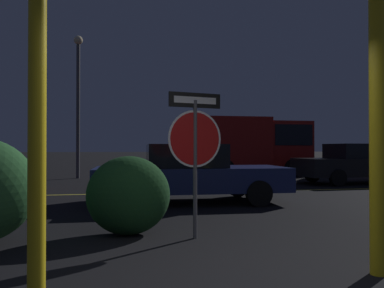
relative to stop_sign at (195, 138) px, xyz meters
The scene contains 9 objects.
road_center_stripe 5.88m from the stop_sign, 89.80° to the left, with size 38.13×0.12×0.01m, color gold.
stop_sign is the anchor object (origin of this frame).
yellow_pole_left 2.83m from the stop_sign, 127.50° to the right, with size 0.14×0.14×3.50m, color yellow.
yellow_pole_right 2.52m from the stop_sign, 49.23° to the right, with size 0.17×0.17×3.56m, color yellow.
hedge_bush_2 1.37m from the stop_sign, 158.52° to the left, with size 1.28×0.88×1.22m, color #19421E.
passing_car_2 3.74m from the stop_sign, 81.99° to the left, with size 4.76×2.01×1.43m.
passing_car_3 10.77m from the stop_sign, 44.28° to the left, with size 5.04×2.08×1.50m.
delivery_truck 12.89m from the stop_sign, 66.98° to the left, with size 5.45×2.45×2.78m.
street_lamp 12.40m from the stop_sign, 105.21° to the left, with size 0.39×0.39×6.35m.
Camera 1 is at (-1.00, -3.39, 1.34)m, focal length 35.00 mm.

